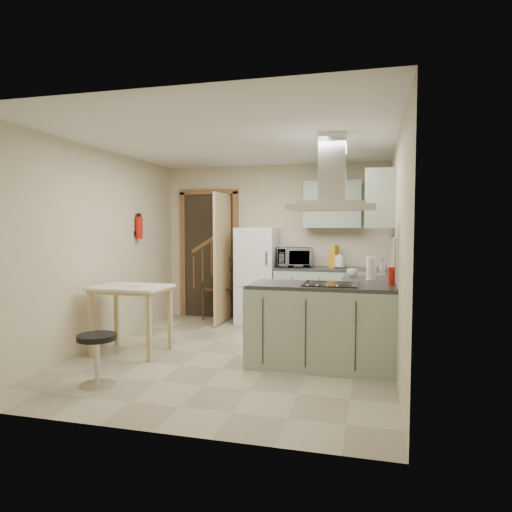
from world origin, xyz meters
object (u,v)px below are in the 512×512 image
(extractor_hood, at_px, (332,208))
(drop_leaf_table, at_px, (132,320))
(microwave, at_px, (294,257))
(peninsula, at_px, (321,325))
(bentwood_chair, at_px, (219,288))
(stool, at_px, (97,360))
(fridge, at_px, (257,276))

(extractor_hood, bearing_deg, drop_leaf_table, -178.71)
(extractor_hood, xyz_separation_m, microwave, (-0.75, 1.99, -0.67))
(peninsula, distance_m, bentwood_chair, 2.83)
(drop_leaf_table, bearing_deg, bentwood_chair, 81.29)
(stool, distance_m, microwave, 3.50)
(fridge, xyz_separation_m, peninsula, (1.22, -1.98, -0.30))
(fridge, relative_size, microwave, 2.82)
(fridge, distance_m, drop_leaf_table, 2.31)
(fridge, distance_m, bentwood_chair, 0.73)
(drop_leaf_table, xyz_separation_m, bentwood_chair, (0.35, 2.14, 0.10))
(extractor_hood, bearing_deg, bentwood_chair, 133.84)
(microwave, bearing_deg, drop_leaf_table, -145.67)
(fridge, relative_size, peninsula, 0.97)
(peninsula, xyz_separation_m, drop_leaf_table, (-2.26, -0.05, -0.04))
(extractor_hood, relative_size, microwave, 1.69)
(fridge, bearing_deg, peninsula, -58.26)
(extractor_hood, distance_m, bentwood_chair, 3.14)
(extractor_hood, bearing_deg, stool, -151.78)
(extractor_hood, distance_m, microwave, 2.23)
(peninsula, xyz_separation_m, extractor_hood, (0.10, 0.00, 1.27))
(extractor_hood, xyz_separation_m, bentwood_chair, (-2.01, 2.09, -1.21))
(drop_leaf_table, bearing_deg, peninsula, 2.03)
(extractor_hood, height_order, drop_leaf_table, extractor_hood)
(microwave, bearing_deg, bentwood_chair, 158.20)
(bentwood_chair, height_order, microwave, microwave)
(fridge, xyz_separation_m, stool, (-0.79, -3.11, -0.50))
(fridge, xyz_separation_m, drop_leaf_table, (-1.04, -2.03, -0.34))
(stool, bearing_deg, peninsula, 29.39)
(extractor_hood, distance_m, stool, 2.81)
(drop_leaf_table, xyz_separation_m, stool, (0.25, -1.08, -0.16))
(drop_leaf_table, relative_size, microwave, 1.63)
(peninsula, distance_m, extractor_hood, 1.27)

